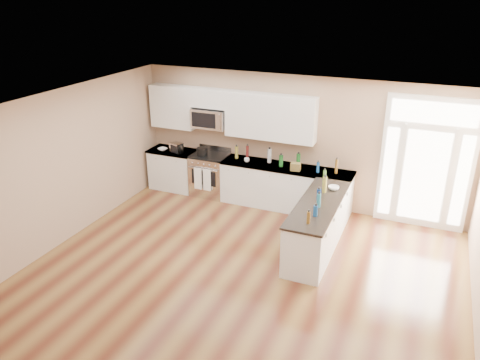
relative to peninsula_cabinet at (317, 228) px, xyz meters
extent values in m
plane|color=#542717|center=(-0.93, -2.24, -0.43)|extent=(8.00, 8.00, 0.00)
plane|color=tan|center=(-0.93, 1.76, 0.97)|extent=(7.00, 0.00, 7.00)
plane|color=tan|center=(-4.42, -2.24, 0.97)|extent=(0.00, 8.00, 8.00)
plane|color=white|center=(-0.93, -2.24, 2.37)|extent=(8.00, 8.00, 0.00)
cube|color=silver|center=(-3.80, 1.45, 0.02)|extent=(1.06, 0.62, 0.90)
cube|color=black|center=(-3.80, 1.45, -0.38)|extent=(1.02, 0.52, 0.10)
cube|color=black|center=(-3.80, 1.45, 0.49)|extent=(1.10, 0.66, 0.04)
cube|color=silver|center=(-1.08, 1.45, 0.02)|extent=(2.81, 0.62, 0.90)
cube|color=black|center=(-1.08, 1.45, -0.38)|extent=(2.77, 0.52, 0.10)
cube|color=black|center=(-1.08, 1.45, 0.49)|extent=(2.85, 0.66, 0.04)
cube|color=silver|center=(0.00, 0.00, 0.02)|extent=(0.65, 2.28, 0.90)
cube|color=black|center=(0.00, 0.00, -0.38)|extent=(0.61, 2.18, 0.10)
cube|color=black|center=(0.00, 0.00, 0.49)|extent=(0.69, 2.32, 0.04)
cube|color=silver|center=(-3.81, 1.59, 1.49)|extent=(1.04, 0.33, 0.95)
cube|color=silver|center=(-1.50, 1.59, 1.49)|extent=(1.94, 0.33, 0.95)
cube|color=silver|center=(-2.88, 1.59, 1.77)|extent=(0.82, 0.33, 0.40)
cube|color=silver|center=(-2.88, 1.56, 1.33)|extent=(0.78, 0.40, 0.42)
cube|color=black|center=(-2.94, 1.35, 1.33)|extent=(0.56, 0.01, 0.32)
cube|color=white|center=(1.62, 1.72, 0.87)|extent=(1.70, 0.08, 2.60)
cube|color=white|center=(1.62, 1.67, 0.62)|extent=(0.78, 0.02, 1.80)
cube|color=white|center=(0.96, 1.67, 0.62)|extent=(0.22, 0.02, 1.80)
cube|color=white|center=(2.28, 1.67, 0.62)|extent=(0.22, 0.02, 1.80)
cube|color=white|center=(1.62, 1.67, 1.87)|extent=(1.50, 0.02, 0.40)
cube|color=silver|center=(-2.85, 1.45, 0.03)|extent=(0.80, 0.65, 0.92)
cube|color=black|center=(-2.85, 1.45, 0.50)|extent=(0.80, 0.60, 0.03)
cube|color=silver|center=(-2.85, 1.75, 0.58)|extent=(0.80, 0.04, 0.14)
cube|color=black|center=(-2.85, 1.12, 0.09)|extent=(0.58, 0.01, 0.34)
cylinder|color=silver|center=(-2.85, 1.09, 0.31)|extent=(0.70, 0.02, 0.02)
cube|color=white|center=(-2.97, 1.08, 0.07)|extent=(0.18, 0.02, 0.50)
cube|color=white|center=(-2.75, 1.08, 0.07)|extent=(0.18, 0.02, 0.50)
cylinder|color=black|center=(-3.00, 1.37, 0.61)|extent=(0.31, 0.31, 0.18)
cube|color=silver|center=(-3.63, 1.33, 0.62)|extent=(0.31, 0.27, 0.23)
cube|color=brown|center=(-0.82, 1.31, 0.59)|extent=(0.21, 0.16, 0.16)
imported|color=white|center=(-4.00, 1.34, 0.53)|extent=(0.26, 0.26, 0.05)
imported|color=white|center=(0.11, 0.65, 0.54)|extent=(0.27, 0.27, 0.06)
imported|color=white|center=(-1.93, 1.38, 0.55)|extent=(0.13, 0.13, 0.09)
cylinder|color=#19591E|center=(-0.83, 1.50, 0.65)|extent=(0.08, 0.08, 0.30)
cylinder|color=navy|center=(0.07, -0.54, 0.60)|extent=(0.07, 0.07, 0.18)
cylinder|color=brown|center=(0.03, -0.84, 0.61)|extent=(0.06, 0.06, 0.20)
cylinder|color=olive|center=(-2.23, 1.52, 0.64)|extent=(0.07, 0.07, 0.27)
cylinder|color=#26727F|center=(0.03, -0.19, 0.63)|extent=(0.07, 0.07, 0.25)
cylinder|color=#591919|center=(-1.98, 1.52, 0.66)|extent=(0.06, 0.06, 0.31)
cylinder|color=#B2B2B7|center=(-1.48, 1.55, 0.66)|extent=(0.09, 0.09, 0.30)
cylinder|color=navy|center=(-0.04, 0.11, 0.60)|extent=(0.08, 0.08, 0.20)
cylinder|color=#3F7226|center=(-0.10, 0.76, 0.66)|extent=(0.06, 0.06, 0.31)
cylinder|color=#19591E|center=(-1.18, 1.42, 0.63)|extent=(0.08, 0.08, 0.24)
cylinder|color=navy|center=(-0.38, 1.37, 0.61)|extent=(0.06, 0.06, 0.22)
cylinder|color=brown|center=(-0.03, 1.48, 0.65)|extent=(0.06, 0.06, 0.30)
cylinder|color=olive|center=(-0.02, 0.46, 0.66)|extent=(0.08, 0.08, 0.30)
camera|label=1|loc=(1.60, -7.35, 4.01)|focal=35.00mm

